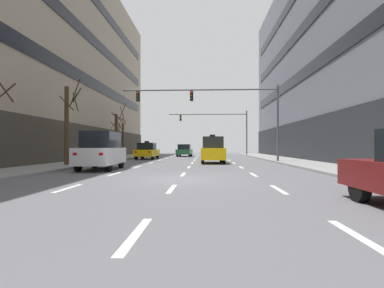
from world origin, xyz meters
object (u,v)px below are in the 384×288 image
at_px(street_tree_2, 122,137).
at_px(car_driving_3, 211,151).
at_px(car_driving_1, 101,151).
at_px(car_driving_2, 210,148).
at_px(traffic_signal_0, 220,104).
at_px(traffic_signal_1, 222,123).
at_px(street_tree_1, 67,123).
at_px(car_driving_0, 185,150).
at_px(taxi_driving_4, 212,150).
at_px(street_tree_0, 117,134).
at_px(taxi_driving_5, 147,151).

bearing_deg(street_tree_2, car_driving_3, 16.75).
bearing_deg(car_driving_1, car_driving_2, 75.00).
distance_m(traffic_signal_0, street_tree_2, 13.43).
bearing_deg(traffic_signal_1, street_tree_2, -136.13).
bearing_deg(car_driving_3, street_tree_1, -120.72).
bearing_deg(car_driving_0, traffic_signal_1, 43.03).
bearing_deg(car_driving_3, traffic_signal_1, 78.59).
distance_m(car_driving_3, traffic_signal_1, 9.33).
bearing_deg(car_driving_0, car_driving_2, 31.55).
xyz_separation_m(car_driving_0, car_driving_1, (-3.28, -22.71, 0.30)).
height_order(taxi_driving_4, street_tree_0, street_tree_0).
bearing_deg(taxi_driving_4, street_tree_0, 145.87).
distance_m(taxi_driving_5, street_tree_0, 3.60).
bearing_deg(car_driving_2, taxi_driving_4, -90.08).
height_order(taxi_driving_4, street_tree_1, street_tree_1).
distance_m(car_driving_1, street_tree_0, 14.13).
bearing_deg(car_driving_3, taxi_driving_4, -90.75).
bearing_deg(traffic_signal_0, street_tree_1, -150.60).
bearing_deg(traffic_signal_0, street_tree_2, 143.63).
bearing_deg(traffic_signal_1, street_tree_0, -130.01).
bearing_deg(car_driving_0, street_tree_1, -107.73).
height_order(taxi_driving_5, traffic_signal_0, traffic_signal_0).
height_order(car_driving_2, traffic_signal_1, traffic_signal_1).
bearing_deg(traffic_signal_0, traffic_signal_1, 86.54).
bearing_deg(taxi_driving_5, street_tree_2, 150.27).
xyz_separation_m(car_driving_1, car_driving_2, (6.64, 24.78, 0.00)).
bearing_deg(traffic_signal_0, taxi_driving_5, 141.03).
distance_m(taxi_driving_5, traffic_signal_0, 10.34).
distance_m(car_driving_0, street_tree_2, 9.40).
relative_size(car_driving_2, street_tree_2, 1.07).
xyz_separation_m(traffic_signal_0, street_tree_2, (-10.62, 7.82, -2.57)).
distance_m(taxi_driving_5, street_tree_2, 4.02).
bearing_deg(car_driving_2, street_tree_0, -131.52).
relative_size(traffic_signal_0, street_tree_2, 3.07).
relative_size(car_driving_3, taxi_driving_4, 0.95).
relative_size(taxi_driving_4, street_tree_1, 0.75).
relative_size(car_driving_1, taxi_driving_4, 1.05).
distance_m(taxi_driving_4, traffic_signal_0, 4.17).
bearing_deg(taxi_driving_4, street_tree_1, -155.06).
distance_m(car_driving_2, street_tree_2, 13.21).
height_order(car_driving_1, traffic_signal_0, traffic_signal_0).
bearing_deg(taxi_driving_5, traffic_signal_0, -38.97).
distance_m(car_driving_3, traffic_signal_0, 11.65).
xyz_separation_m(street_tree_0, street_tree_2, (-0.15, 2.53, -0.22)).
xyz_separation_m(car_driving_1, traffic_signal_0, (7.28, 8.39, 3.85)).
bearing_deg(street_tree_0, car_driving_2, 48.48).
xyz_separation_m(car_driving_0, car_driving_2, (3.36, 2.07, 0.30)).
bearing_deg(traffic_signal_0, car_driving_3, 92.70).
height_order(traffic_signal_1, street_tree_0, traffic_signal_1).
height_order(car_driving_2, taxi_driving_4, taxi_driving_4).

